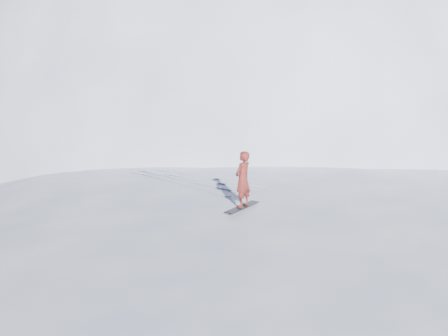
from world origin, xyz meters
name	(u,v)px	position (x,y,z in m)	size (l,w,h in m)	color
ground	(290,270)	(0.00, 0.00, 0.00)	(400.00, 400.00, 0.00)	white
near_ridge	(255,237)	(1.00, 3.00, 0.00)	(36.00, 28.00, 4.80)	white
summit_peak	(266,132)	(22.00, 26.00, 0.00)	(60.00, 56.00, 56.00)	white
peak_shoulder	(206,152)	(10.00, 20.00, 0.00)	(28.00, 24.00, 18.00)	white
wind_bumps	(238,254)	(-0.56, 2.12, 0.00)	(16.00, 14.40, 1.00)	white
snowboard	(243,207)	(-1.61, 0.58, 2.41)	(1.54, 0.29, 0.03)	black
snowboarder	(243,179)	(-1.61, 0.58, 3.32)	(0.65, 0.43, 1.78)	maroon
board_tracks	(190,179)	(-1.02, 4.69, 2.42)	(2.94, 5.92, 0.04)	silver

